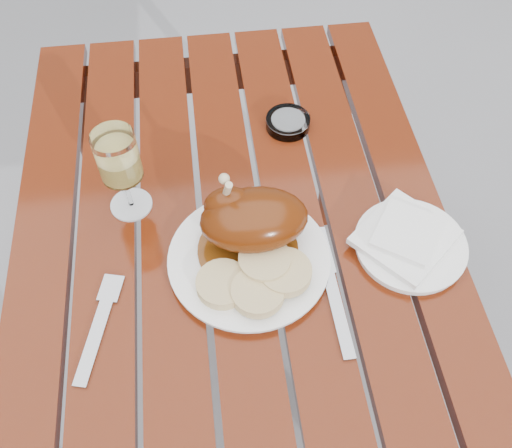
{
  "coord_description": "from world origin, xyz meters",
  "views": [
    {
      "loc": [
        -0.03,
        -0.59,
        1.61
      ],
      "look_at": [
        0.04,
        -0.0,
        0.78
      ],
      "focal_mm": 40.0,
      "sensor_mm": 36.0,
      "label": 1
    }
  ],
  "objects": [
    {
      "name": "side_plate",
      "position": [
        0.31,
        -0.07,
        0.76
      ],
      "size": [
        0.21,
        0.21,
        0.02
      ],
      "primitive_type": "cylinder",
      "rotation": [
        0.0,
        0.0,
        -0.05
      ],
      "color": "white",
      "rests_on": "table"
    },
    {
      "name": "knife",
      "position": [
        0.15,
        -0.15,
        0.75
      ],
      "size": [
        0.02,
        0.22,
        0.01
      ],
      "primitive_type": "cube",
      "rotation": [
        0.0,
        0.0,
        0.02
      ],
      "color": "gray",
      "rests_on": "table"
    },
    {
      "name": "napkin",
      "position": [
        0.3,
        -0.06,
        0.77
      ],
      "size": [
        0.21,
        0.21,
        0.01
      ],
      "primitive_type": "cube",
      "rotation": [
        0.0,
        0.0,
        0.7
      ],
      "color": "white",
      "rests_on": "side_plate"
    },
    {
      "name": "roast_duck",
      "position": [
        0.03,
        -0.02,
        0.82
      ],
      "size": [
        0.2,
        0.18,
        0.13
      ],
      "color": "#5D2D0A",
      "rests_on": "dinner_plate"
    },
    {
      "name": "dinner_plate",
      "position": [
        0.02,
        -0.06,
        0.76
      ],
      "size": [
        0.33,
        0.33,
        0.02
      ],
      "primitive_type": "cylinder",
      "rotation": [
        0.0,
        0.0,
        -0.19
      ],
      "color": "white",
      "rests_on": "table"
    },
    {
      "name": "fork",
      "position": [
        -0.24,
        -0.16,
        0.75
      ],
      "size": [
        0.07,
        0.18,
        0.01
      ],
      "primitive_type": "cube",
      "rotation": [
        0.0,
        0.0,
        -0.26
      ],
      "color": "gray",
      "rests_on": "table"
    },
    {
      "name": "table",
      "position": [
        0.0,
        0.0,
        0.38
      ],
      "size": [
        0.8,
        1.2,
        0.75
      ],
      "primitive_type": "cube",
      "color": "#62240B",
      "rests_on": "ground"
    },
    {
      "name": "bread_dumplings",
      "position": [
        0.03,
        -0.11,
        0.78
      ],
      "size": [
        0.2,
        0.14,
        0.03
      ],
      "color": "tan",
      "rests_on": "dinner_plate"
    },
    {
      "name": "wine_glass",
      "position": [
        -0.18,
        0.09,
        0.84
      ],
      "size": [
        0.1,
        0.1,
        0.18
      ],
      "primitive_type": "cylinder",
      "rotation": [
        0.0,
        0.0,
        -0.44
      ],
      "color": "#E9D369",
      "rests_on": "table"
    },
    {
      "name": "ashtray",
      "position": [
        0.14,
        0.26,
        0.76
      ],
      "size": [
        0.12,
        0.12,
        0.02
      ],
      "primitive_type": "cylinder",
      "rotation": [
        0.0,
        0.0,
        0.4
      ],
      "color": "#B2B7BC",
      "rests_on": "table"
    },
    {
      "name": "ground",
      "position": [
        0.0,
        0.0,
        0.0
      ],
      "size": [
        60.0,
        60.0,
        0.0
      ],
      "primitive_type": "plane",
      "color": "slate",
      "rests_on": "ground"
    }
  ]
}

